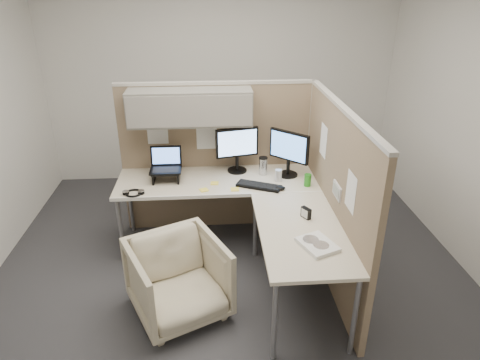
{
  "coord_description": "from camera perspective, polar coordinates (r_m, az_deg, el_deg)",
  "views": [
    {
      "loc": [
        -0.17,
        -3.34,
        2.54
      ],
      "look_at": [
        0.1,
        0.25,
        0.85
      ],
      "focal_mm": 32.0,
      "sensor_mm": 36.0,
      "label": 1
    }
  ],
  "objects": [
    {
      "name": "soda_can_silver",
      "position": [
        4.23,
        5.14,
        0.6
      ],
      "size": [
        0.07,
        0.07,
        0.12
      ],
      "primitive_type": "cylinder",
      "color": "silver",
      "rests_on": "desk"
    },
    {
      "name": "paper_stack",
      "position": [
        3.28,
        10.27,
        -8.46
      ],
      "size": [
        0.32,
        0.35,
        0.03
      ],
      "rotation": [
        0.0,
        0.0,
        0.39
      ],
      "color": "white",
      "rests_on": "desk"
    },
    {
      "name": "mouse",
      "position": [
        4.07,
        5.34,
        -1.09
      ],
      "size": [
        0.11,
        0.07,
        0.04
      ],
      "primitive_type": "ellipsoid",
      "rotation": [
        0.0,
        0.0,
        0.02
      ],
      "color": "black",
      "rests_on": "desk"
    },
    {
      "name": "laptop_station",
      "position": [
        4.28,
        -9.85,
        1.55
      ],
      "size": [
        0.31,
        0.26,
        0.32
      ],
      "color": "black",
      "rests_on": "desk"
    },
    {
      "name": "sticky_note_a",
      "position": [
        4.06,
        -4.84,
        -1.33
      ],
      "size": [
        0.1,
        0.1,
        0.01
      ],
      "primitive_type": "cube",
      "rotation": [
        0.0,
        0.0,
        0.38
      ],
      "color": "yellow",
      "rests_on": "desk"
    },
    {
      "name": "headphones",
      "position": [
        4.1,
        -14.01,
        -1.67
      ],
      "size": [
        0.2,
        0.16,
        0.03
      ],
      "rotation": [
        0.0,
        0.0,
        -0.0
      ],
      "color": "black",
      "rests_on": "desk"
    },
    {
      "name": "travel_mug",
      "position": [
        4.35,
        3.11,
        1.89
      ],
      "size": [
        0.09,
        0.09,
        0.19
      ],
      "color": "silver",
      "rests_on": "desk"
    },
    {
      "name": "ground",
      "position": [
        4.2,
        -1.13,
        -12.08
      ],
      "size": [
        4.5,
        4.5,
        0.0
      ],
      "primitive_type": "plane",
      "color": "#2E2E32",
      "rests_on": "ground"
    },
    {
      "name": "keyboard",
      "position": [
        4.11,
        2.54,
        -0.8
      ],
      "size": [
        0.45,
        0.31,
        0.02
      ],
      "primitive_type": "cube",
      "rotation": [
        0.0,
        0.0,
        -0.43
      ],
      "color": "black",
      "rests_on": "desk"
    },
    {
      "name": "soda_can_green",
      "position": [
        4.16,
        9.0,
        -0.02
      ],
      "size": [
        0.07,
        0.07,
        0.12
      ],
      "primitive_type": "cylinder",
      "color": "#268C1E",
      "rests_on": "desk"
    },
    {
      "name": "desk_clock",
      "position": [
        3.61,
        8.78,
        -4.36
      ],
      "size": [
        0.08,
        0.1,
        0.09
      ],
      "rotation": [
        0.0,
        0.0,
        -1.02
      ],
      "color": "black",
      "rests_on": "desk"
    },
    {
      "name": "sticky_note_d",
      "position": [
        4.19,
        -3.4,
        -0.42
      ],
      "size": [
        0.08,
        0.08,
        0.01
      ],
      "primitive_type": "cube",
      "rotation": [
        0.0,
        0.0,
        -0.08
      ],
      "color": "yellow",
      "rests_on": "desk"
    },
    {
      "name": "partition_back",
      "position": [
        4.41,
        -4.68,
        5.98
      ],
      "size": [
        2.0,
        0.36,
        1.63
      ],
      "color": "#897259",
      "rests_on": "ground"
    },
    {
      "name": "sticky_note_b",
      "position": [
        4.06,
        -0.69,
        -1.25
      ],
      "size": [
        0.08,
        0.08,
        0.01
      ],
      "primitive_type": "cube",
      "rotation": [
        0.0,
        0.0,
        0.01
      ],
      "color": "yellow",
      "rests_on": "desk"
    },
    {
      "name": "partition_right",
      "position": [
        3.85,
        12.33,
        -2.06
      ],
      "size": [
        0.07,
        2.03,
        1.63
      ],
      "color": "#897259",
      "rests_on": "ground"
    },
    {
      "name": "office_chair",
      "position": [
        3.58,
        -8.25,
        -12.57
      ],
      "size": [
        0.92,
        0.9,
        0.73
      ],
      "primitive_type": "imported",
      "rotation": [
        0.0,
        0.0,
        0.44
      ],
      "color": "beige",
      "rests_on": "ground"
    },
    {
      "name": "monitor_right",
      "position": [
        4.28,
        6.54,
        3.99
      ],
      "size": [
        0.34,
        0.33,
        0.47
      ],
      "rotation": [
        0.0,
        0.0,
        -0.75
      ],
      "color": "black",
      "rests_on": "desk"
    },
    {
      "name": "desk",
      "position": [
        3.94,
        0.49,
        -2.9
      ],
      "size": [
        2.0,
        1.98,
        0.73
      ],
      "color": "beige",
      "rests_on": "ground"
    },
    {
      "name": "monitor_left",
      "position": [
        4.35,
        -0.39,
        4.51
      ],
      "size": [
        0.44,
        0.2,
        0.47
      ],
      "rotation": [
        0.0,
        0.0,
        0.22
      ],
      "color": "black",
      "rests_on": "desk"
    }
  ]
}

